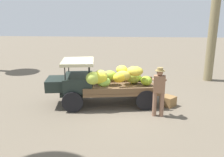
# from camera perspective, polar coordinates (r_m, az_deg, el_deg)

# --- Properties ---
(ground_plane) EXTENTS (60.00, 60.00, 0.00)m
(ground_plane) POSITION_cam_1_polar(r_m,az_deg,el_deg) (9.77, 0.15, -6.06)
(ground_plane) COLOR #6A5E4D
(truck) EXTENTS (4.61, 2.28, 1.84)m
(truck) POSITION_cam_1_polar(r_m,az_deg,el_deg) (9.46, -2.97, -0.88)
(truck) COLOR #1F2924
(truck) RESTS_ON ground
(farmer) EXTENTS (0.52, 0.47, 1.80)m
(farmer) POSITION_cam_1_polar(r_m,az_deg,el_deg) (8.43, 11.40, -2.49)
(farmer) COLOR #8C654E
(farmer) RESTS_ON ground
(wooden_crate) EXTENTS (0.70, 0.70, 0.39)m
(wooden_crate) POSITION_cam_1_polar(r_m,az_deg,el_deg) (9.73, 13.52, -5.35)
(wooden_crate) COLOR olive
(wooden_crate) RESTS_ON ground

